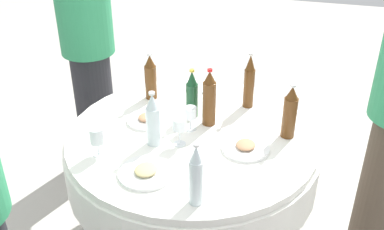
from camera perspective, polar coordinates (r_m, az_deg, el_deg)
name	(u,v)px	position (r m, az deg, el deg)	size (l,w,h in m)	color
dining_table	(192,157)	(2.46, 0.00, -5.17)	(1.31, 1.31, 0.74)	white
bottle_brown_right	(209,99)	(2.38, 2.14, 1.99)	(0.07, 0.07, 0.32)	#593314
bottle_dark_green_east	(192,95)	(2.46, 0.00, 2.48)	(0.06, 0.06, 0.28)	#194728
bottle_clear_left	(153,120)	(2.24, -4.80, -0.66)	(0.07, 0.07, 0.29)	silver
bottle_brown_mid	(151,78)	(2.66, -5.11, 4.61)	(0.07, 0.07, 0.28)	#593314
bottle_brown_south	(290,113)	(2.34, 11.93, 0.28)	(0.07, 0.07, 0.29)	#593314
bottle_brown_near	(249,82)	(2.57, 7.03, 4.05)	(0.06, 0.06, 0.32)	#593314
bottle_clear_rear	(196,176)	(1.87, 0.50, -7.50)	(0.06, 0.06, 0.29)	silver
wine_glass_mid	(179,126)	(2.23, -1.55, -1.30)	(0.07, 0.07, 0.15)	white
wine_glass_south	(191,114)	(2.36, -0.18, 0.15)	(0.06, 0.06, 0.13)	white
wine_glass_near	(97,136)	(2.21, -11.59, -2.56)	(0.07, 0.07, 0.15)	white
plate_north	(146,172)	(2.10, -5.66, -7.00)	(0.25, 0.25, 0.04)	white
plate_far	(246,147)	(2.26, 6.59, -3.95)	(0.23, 0.23, 0.04)	white
plate_west	(146,119)	(2.48, -5.63, -0.54)	(0.21, 0.21, 0.04)	white
spoon_east	(196,92)	(2.77, 0.53, 2.87)	(0.18, 0.02, 0.01)	silver
person_east	(89,56)	(3.09, -12.52, 7.10)	(0.34, 0.34, 1.59)	#26262B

